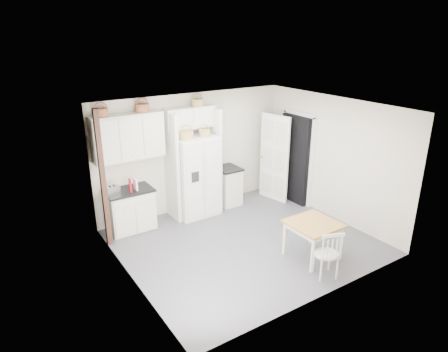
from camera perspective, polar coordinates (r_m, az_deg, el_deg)
floor at (r=7.82m, az=2.93°, el=-9.37°), size 4.50×4.50×0.00m
ceiling at (r=6.91m, az=3.32°, el=9.71°), size 4.50×4.50×0.00m
wall_back at (r=8.87m, az=-4.50°, el=3.41°), size 4.50×0.00×4.50m
wall_left at (r=6.30m, az=-13.74°, el=-4.36°), size 0.00×4.00×4.00m
wall_right at (r=8.71m, az=15.19°, el=2.44°), size 0.00×4.00×4.00m
refrigerator at (r=8.63m, az=-4.15°, el=0.01°), size 0.91×0.73×1.76m
base_cab_left at (r=8.31m, az=-13.22°, el=-4.82°), size 0.89×0.56×0.83m
base_cab_right at (r=9.27m, az=0.52°, el=-1.50°), size 0.48×0.58×0.85m
dining_table at (r=7.35m, az=12.48°, el=-8.89°), size 0.83×0.83×0.68m
windsor_chair at (r=6.84m, az=14.41°, el=-10.73°), size 0.51×0.49×0.83m
counter_left at (r=8.14m, az=-13.46°, el=-2.06°), size 0.93×0.60×0.04m
counter_right at (r=9.12m, az=0.53°, el=1.08°), size 0.52×0.62×0.04m
toaster at (r=7.94m, az=-15.66°, el=-2.01°), size 0.29×0.21×0.18m
cookbook_red at (r=8.03m, az=-13.27°, el=-1.32°), size 0.07×0.16×0.24m
cookbook_cream at (r=8.06m, az=-12.52°, el=-1.18°), size 0.04×0.16×0.23m
basket_upper_a at (r=7.72m, az=-17.15°, el=8.65°), size 0.26×0.26×0.15m
basket_upper_c at (r=7.97m, az=-11.58°, el=9.50°), size 0.27×0.27×0.16m
basket_bridge_b at (r=8.49m, az=-3.81°, el=10.46°), size 0.25×0.25×0.14m
basket_fridge_a at (r=8.16m, az=-5.42°, el=5.83°), size 0.30×0.30×0.16m
basket_fridge_b at (r=8.36m, az=-2.77°, el=6.17°), size 0.25×0.25×0.13m
upper_cabinet at (r=7.97m, az=-13.56°, el=5.45°), size 1.40×0.34×0.90m
bridge_cabinet at (r=8.45m, az=-5.00°, el=8.33°), size 1.12×0.34×0.45m
fridge_panel_left at (r=8.38m, az=-7.45°, el=1.20°), size 0.08×0.60×2.30m
fridge_panel_right at (r=8.84m, az=-1.49°, el=2.39°), size 0.08×0.60×2.30m
trim_post at (r=7.51m, az=-16.91°, el=-0.59°), size 0.09×0.09×2.60m
doorway_void at (r=9.39m, az=10.19°, el=2.36°), size 0.18×0.85×2.05m
door_slab at (r=9.40m, az=7.20°, el=2.54°), size 0.21×0.79×2.05m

